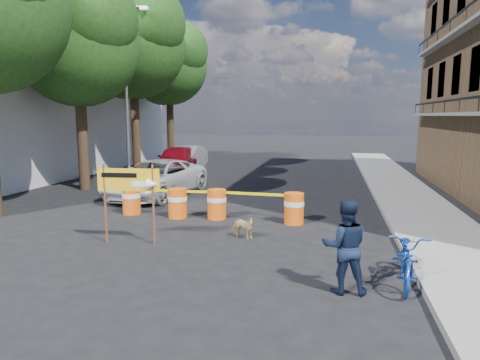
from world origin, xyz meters
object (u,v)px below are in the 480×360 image
at_px(dog, 243,227).
at_px(sedan_silver, 186,158).
at_px(barrel_mid_left, 178,203).
at_px(sedan_red, 177,159).
at_px(barrel_far_right, 294,208).
at_px(barrel_mid_right, 217,203).
at_px(barrel_far_left, 132,199).
at_px(detour_sign, 137,186).
at_px(bicycle, 409,232).
at_px(suv_white, 156,178).
at_px(pedestrian, 345,246).

xyz_separation_m(dog, sedan_silver, (-6.04, 13.00, 0.39)).
distance_m(barrel_mid_left, sedan_red, 10.39).
bearing_deg(barrel_far_right, barrel_mid_right, 177.02).
distance_m(barrel_mid_right, dog, 2.25).
xyz_separation_m(barrel_far_left, detour_sign, (1.64, -2.97, 0.97)).
bearing_deg(bicycle, suv_white, 145.09).
xyz_separation_m(barrel_mid_left, detour_sign, (0.03, -2.78, 0.97)).
bearing_deg(sedan_red, suv_white, -83.23).
distance_m(sedan_red, sedan_silver, 1.51).
xyz_separation_m(barrel_far_left, sedan_silver, (-2.03, 11.04, 0.22)).
height_order(suv_white, sedan_red, sedan_red).
bearing_deg(suv_white, dog, -40.14).
bearing_deg(barrel_far_right, suv_white, 150.28).
distance_m(pedestrian, bicycle, 1.31).
bearing_deg(barrel_mid_left, bicycle, -34.08).
relative_size(bicycle, sedan_silver, 0.47).
height_order(pedestrian, suv_white, pedestrian).
xyz_separation_m(barrel_far_left, barrel_far_right, (5.14, -0.18, 0.00)).
relative_size(barrel_mid_left, barrel_mid_right, 1.00).
bearing_deg(bicycle, dog, 154.75).
relative_size(barrel_far_right, dog, 1.26).
height_order(barrel_far_right, sedan_red, sedan_red).
height_order(barrel_mid_right, pedestrian, pedestrian).
relative_size(barrel_far_right, sedan_silver, 0.21).
height_order(barrel_far_left, bicycle, bicycle).
bearing_deg(detour_sign, pedestrian, -27.41).
bearing_deg(sedan_silver, barrel_mid_left, -72.49).
distance_m(detour_sign, sedan_silver, 14.50).
distance_m(barrel_far_right, dog, 2.12).
bearing_deg(barrel_mid_left, sedan_silver, 107.96).
relative_size(detour_sign, sedan_red, 0.44).
distance_m(barrel_mid_left, bicycle, 7.21).
relative_size(detour_sign, dog, 2.75).
bearing_deg(bicycle, barrel_far_right, 128.13).
height_order(detour_sign, pedestrian, detour_sign).
distance_m(detour_sign, suv_white, 6.37).
bearing_deg(sedan_red, barrel_far_right, -60.43).
relative_size(barrel_mid_right, barrel_far_right, 1.00).
bearing_deg(sedan_silver, pedestrian, -62.43).
relative_size(barrel_mid_right, sedan_silver, 0.21).
distance_m(barrel_mid_right, suv_white, 4.48).
height_order(barrel_mid_right, detour_sign, detour_sign).
bearing_deg(detour_sign, barrel_mid_right, 62.07).
bearing_deg(barrel_mid_right, dog, -57.88).
relative_size(barrel_mid_right, dog, 1.26).
distance_m(barrel_mid_left, sedan_silver, 11.81).
bearing_deg(suv_white, sedan_silver, 109.14).
distance_m(barrel_mid_right, sedan_silver, 12.12).
bearing_deg(barrel_mid_left, sedan_red, 110.53).
bearing_deg(barrel_mid_right, barrel_far_left, 178.77).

